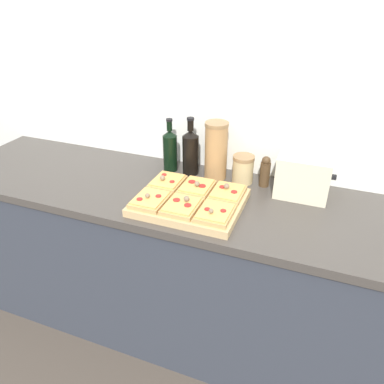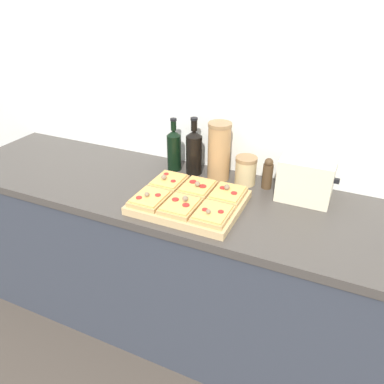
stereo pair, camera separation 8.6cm
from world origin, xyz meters
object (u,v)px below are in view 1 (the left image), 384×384
Objects in this scene: cutting_board at (190,202)px; grain_jar_tall at (216,151)px; grain_jar_short at (243,169)px; wine_bottle at (191,151)px; pepper_mill at (265,172)px; olive_oil_bottle at (170,150)px; toaster_oven at (304,174)px.

cutting_board is 0.34m from grain_jar_tall.
grain_jar_tall reaches higher than grain_jar_short.
wine_bottle reaches higher than pepper_mill.
grain_jar_short is (0.28, 0.00, -0.05)m from wine_bottle.
pepper_mill is at bearing 0.00° from grain_jar_tall.
olive_oil_bottle is at bearing 180.00° from wine_bottle.
wine_bottle reaches higher than toaster_oven.
pepper_mill reaches higher than cutting_board.
wine_bottle is 0.14m from grain_jar_tall.
pepper_mill is 0.18m from toaster_oven.
cutting_board is 1.66× the size of olive_oil_bottle.
olive_oil_bottle is 0.51m from pepper_mill.
wine_bottle is 1.03× the size of grain_jar_tall.
grain_jar_tall reaches higher than cutting_board.
olive_oil_bottle is 0.40m from grain_jar_short.
cutting_board is 3.31× the size of grain_jar_short.
wine_bottle is at bearing -0.00° from olive_oil_bottle.
toaster_oven is at bearing -4.08° from pepper_mill.
toaster_oven is at bearing -1.30° from wine_bottle.
pepper_mill is (0.27, 0.31, 0.06)m from cutting_board.
toaster_oven is (0.18, -0.01, 0.02)m from pepper_mill.
cutting_board is 1.55× the size of wine_bottle.
wine_bottle is 1.15× the size of toaster_oven.
olive_oil_bottle is 0.25m from grain_jar_tall.
wine_bottle is 1.93× the size of pepper_mill.
cutting_board is 0.55m from toaster_oven.
olive_oil_bottle reaches higher than toaster_oven.
olive_oil_bottle is 0.12m from wine_bottle.
grain_jar_short is at bearing 62.50° from cutting_board.
wine_bottle is 0.39m from pepper_mill.
grain_jar_short is 0.54× the size of toaster_oven.
pepper_mill is at bearing 175.92° from toaster_oven.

